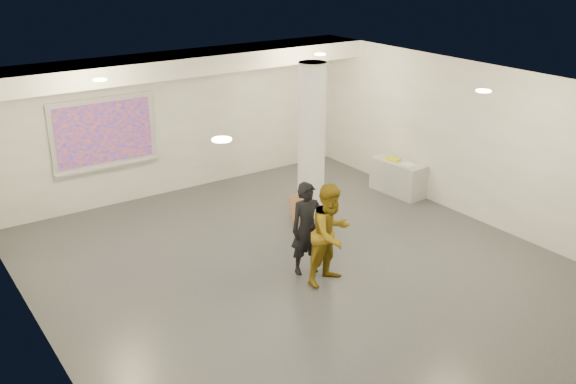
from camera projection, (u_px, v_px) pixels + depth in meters
floor at (302, 270)px, 10.54m from camera, size 8.00×9.00×0.01m
ceiling at (303, 90)px, 9.44m from camera, size 8.00×9.00×0.01m
wall_back at (178, 122)px, 13.45m from camera, size 8.00×0.01×3.00m
wall_front at (559, 314)px, 6.53m from camera, size 8.00×0.01×3.00m
wall_left at (39, 250)px, 7.88m from camera, size 0.01×9.00×3.00m
wall_right at (475, 142)px, 12.10m from camera, size 0.01×9.00×3.00m
soffit_band at (186, 63)px, 12.54m from camera, size 8.00×1.10×0.36m
downlight_nw at (100, 80)px, 10.21m from camera, size 0.22×0.22×0.02m
downlight_ne at (320, 54)px, 12.53m from camera, size 0.22×0.22×0.02m
downlight_sw at (222, 140)px, 7.14m from camera, size 0.22×0.22×0.02m
downlight_se at (484, 91)px, 9.46m from camera, size 0.22×0.22×0.02m
column at (311, 141)px, 12.16m from camera, size 0.52×0.52×3.00m
projection_screen at (104, 134)px, 12.56m from camera, size 2.10×0.13×1.42m
credenza at (398, 177)px, 13.65m from camera, size 0.58×1.25×0.71m
papers_stack at (408, 165)px, 13.29m from camera, size 0.24×0.30×0.02m
postit_pad at (393, 159)px, 13.61m from camera, size 0.29×0.34×0.03m
cardboard_back at (304, 203)px, 12.55m from camera, size 0.48×0.26×0.52m
cardboard_front at (301, 207)px, 12.36m from camera, size 0.49×0.22×0.52m
woman at (307, 229)px, 10.21m from camera, size 0.63×0.48×1.54m
man at (331, 234)px, 9.91m from camera, size 0.90×0.76×1.64m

